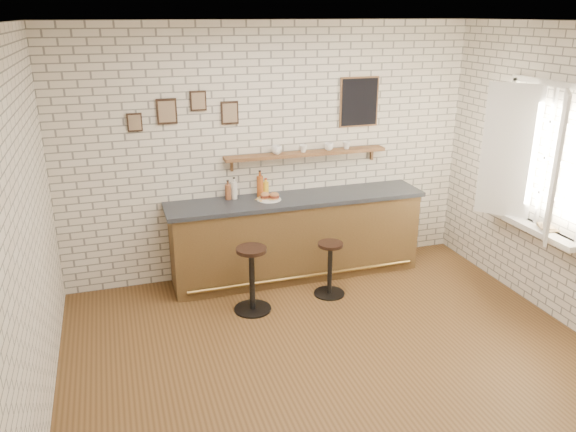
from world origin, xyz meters
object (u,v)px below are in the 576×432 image
Objects in this scene: bitters_bottle_brown at (228,192)px; bitters_bottle_white at (234,190)px; shelf_cup_b at (303,148)px; bitters_bottle_amber at (260,186)px; book_lower at (541,228)px; sandwich_plate at (269,199)px; ciabatta_sandwich at (270,196)px; bar_stool_right at (330,267)px; bar_counter at (297,237)px; shelf_cup_c at (329,147)px; shelf_cup_a at (277,150)px; shelf_cup_d at (347,145)px; book_upper at (539,226)px; bar_stool_left at (252,277)px; condiment_bottle_yellow at (266,188)px.

bitters_bottle_white is (0.07, -0.00, 0.01)m from bitters_bottle_brown.
shelf_cup_b is (0.94, 0.03, 0.44)m from bitters_bottle_brown.
bitters_bottle_amber reaches higher than book_lower.
ciabatta_sandwich is at bearing -0.00° from sandwich_plate.
bar_stool_right is (0.54, -0.62, -0.67)m from sandwich_plate.
bitters_bottle_amber reaches higher than ciabatta_sandwich.
bitters_bottle_brown is 1.05× the size of book_lower.
bar_counter is at bearing -22.90° from bitters_bottle_amber.
sandwich_plate is 2.44× the size of shelf_cup_c.
bitters_bottle_amber is 0.47m from shelf_cup_a.
bitters_bottle_white is at bearing 156.47° from sandwich_plate.
shelf_cup_d is 0.49× the size of book_upper.
shelf_cup_c is at bearing -65.59° from shelf_cup_b.
bitters_bottle_white reaches higher than ciabatta_sandwich.
bar_stool_left is (-0.02, -0.86, -0.72)m from bitters_bottle_white.
bar_counter is at bearing 173.00° from book_upper.
condiment_bottle_yellow is at bearing -0.00° from bitters_bottle_brown.
book_lower is at bearing -106.07° from shelf_cup_c.
condiment_bottle_yellow is 2.25× the size of shelf_cup_b.
bitters_bottle_amber is at bearing 157.10° from bar_counter.
bitters_bottle_amber reaches higher than condiment_bottle_yellow.
condiment_bottle_yellow is 1.19m from bar_stool_left.
bitters_bottle_amber is at bearing 0.00° from bitters_bottle_brown.
shelf_cup_a reaches higher than shelf_cup_c.
shelf_cup_b is (0.48, 0.19, 0.49)m from ciabatta_sandwich.
bar_stool_left is at bearing 159.73° from shelf_cup_b.
sandwich_plate is 0.18m from condiment_bottle_yellow.
bar_counter is 0.77m from bitters_bottle_amber.
shelf_cup_d reaches higher than book_upper.
shelf_cup_b reaches higher than sandwich_plate.
sandwich_plate is at bearing -19.95° from bitters_bottle_brown.
shelf_cup_b is at bearing 2.01° from bitters_bottle_white.
shelf_cup_d is (1.42, 0.03, 0.43)m from bitters_bottle_white.
condiment_bottle_yellow reaches higher than ciabatta_sandwich.
bar_counter is at bearing -13.41° from bitters_bottle_white.
bar_counter is 13.70× the size of ciabatta_sandwich.
sandwich_plate is at bearing -69.13° from bitters_bottle_amber.
ciabatta_sandwich is at bearing -22.98° from bitters_bottle_white.
shelf_cup_d is at bearing 57.82° from bar_stool_right.
bar_stool_right is at bearing -168.37° from shelf_cup_c.
bitters_bottle_brown reaches higher than ciabatta_sandwich.
bitters_bottle_white is 1.43m from bar_stool_right.
sandwich_plate is at bearing 180.00° from ciabatta_sandwich.
shelf_cup_b is at bearing 3.14° from bitters_bottle_amber.
sandwich_plate is 2.21× the size of shelf_cup_a.
bitters_bottle_white is 1.13m from bar_stool_left.
bitters_bottle_white is at bearing 177.73° from book_upper.
book_lower is (1.46, -1.78, -0.60)m from shelf_cup_d.
bar_counter is at bearing -12.19° from bitters_bottle_brown.
sandwich_plate is 2.88× the size of shelf_cup_d.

